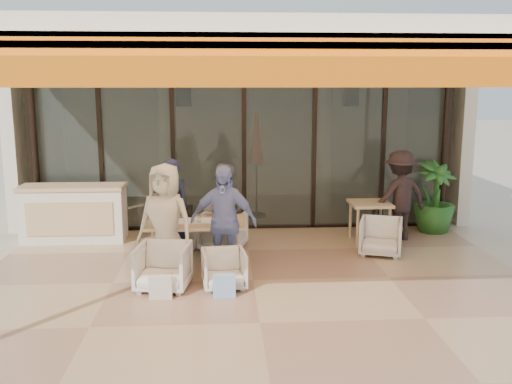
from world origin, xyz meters
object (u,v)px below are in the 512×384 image
chair_far_right (223,229)px  potted_palm (435,197)px  diner_cream (165,222)px  host_counter (74,213)px  diner_grey (223,211)px  standing_woman (400,196)px  side_table (370,208)px  chair_near_left (163,265)px  side_chair (381,235)px  chair_far_left (174,233)px  dining_table (196,224)px  chair_near_right (224,267)px  diner_periwinkle (223,222)px  diner_navy (171,209)px

chair_far_right → potted_palm: (4.02, 0.88, 0.32)m
chair_far_right → diner_cream: 1.70m
host_counter → diner_grey: bearing=-23.0°
diner_cream → standing_woman: diner_cream is taller
side_table → chair_near_left: bearing=-148.0°
chair_near_left → side_chair: size_ratio=1.04×
side_table → standing_woman: size_ratio=0.45×
host_counter → diner_cream: bearing=-48.0°
chair_far_left → diner_grey: size_ratio=0.40×
side_table → standing_woman: (0.57, 0.10, 0.19)m
side_chair → side_table: bearing=108.6°
dining_table → chair_near_right: dining_table is taller
dining_table → side_table: dining_table is taller
host_counter → chair_near_right: host_counter is taller
side_chair → chair_far_right: bearing=-172.1°
side_table → side_chair: side_table is taller
standing_woman → potted_palm: standing_woman is taller
diner_periwinkle → standing_woman: diner_periwinkle is taller
chair_near_right → diner_periwinkle: (0.00, 0.50, 0.53)m
standing_woman → potted_palm: size_ratio=1.20×
chair_far_left → side_table: side_table is taller
standing_woman → potted_palm: (0.84, 0.52, -0.14)m
chair_near_left → diner_cream: diner_cream is taller
dining_table → diner_navy: bearing=133.0°
diner_periwinkle → diner_navy: bearing=145.8°
potted_palm → dining_table: bearing=-157.7°
side_chair → potted_palm: size_ratio=0.50×
chair_near_left → standing_woman: (4.02, 2.26, 0.47)m
diner_cream → potted_palm: size_ratio=1.23×
host_counter → standing_woman: standing_woman is taller
host_counter → chair_near_right: size_ratio=3.05×
chair_near_left → potted_palm: size_ratio=0.52×
diner_cream → diner_periwinkle: 0.84m
dining_table → chair_far_right: 1.08m
diner_periwinkle → dining_table: bearing=145.8°
host_counter → diner_navy: 2.18m
chair_far_right → side_chair: chair_far_right is taller
chair_far_left → diner_periwinkle: diner_periwinkle is taller
diner_navy → diner_cream: (0.00, -0.90, 0.02)m
diner_periwinkle → chair_far_left: bearing=133.8°
diner_navy → potted_palm: size_ratio=1.20×
diner_navy → standing_woman: 4.11m
side_chair → standing_woman: 1.13m
host_counter → side_chair: 5.41m
diner_grey → diner_periwinkle: bearing=103.2°
diner_grey → standing_woman: standing_woman is taller
chair_near_right → side_table: bearing=33.2°
diner_grey → chair_near_right: bearing=103.2°
chair_far_left → side_table: size_ratio=0.84×
host_counter → side_chair: bearing=-12.0°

